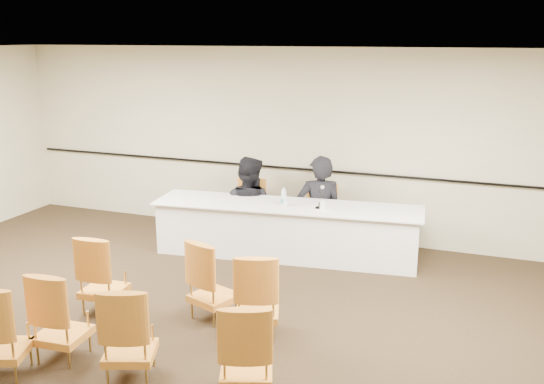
{
  "coord_description": "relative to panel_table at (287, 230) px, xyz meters",
  "views": [
    {
      "loc": [
        3.01,
        -5.04,
        3.17
      ],
      "look_at": [
        0.13,
        2.6,
        1.05
      ],
      "focal_mm": 40.0,
      "sensor_mm": 36.0,
      "label": 1
    }
  ],
  "objects": [
    {
      "name": "floor",
      "position": [
        -0.22,
        -2.96,
        -0.39
      ],
      "size": [
        10.0,
        10.0,
        0.0
      ],
      "primitive_type": "plane",
      "color": "black",
      "rests_on": "ground"
    },
    {
      "name": "ceiling",
      "position": [
        -0.22,
        -2.96,
        2.61
      ],
      "size": [
        10.0,
        10.0,
        0.0
      ],
      "primitive_type": "plane",
      "rotation": [
        3.14,
        0.0,
        0.0
      ],
      "color": "silver",
      "rests_on": "ground"
    },
    {
      "name": "wall_back",
      "position": [
        -0.22,
        1.04,
        1.11
      ],
      "size": [
        10.0,
        0.04,
        3.0
      ],
      "primitive_type": "cube",
      "color": "beige",
      "rests_on": "ground"
    },
    {
      "name": "wall_rail",
      "position": [
        -0.22,
        1.0,
        0.71
      ],
      "size": [
        9.8,
        0.04,
        0.03
      ],
      "primitive_type": "cube",
      "color": "black",
      "rests_on": "wall_back"
    },
    {
      "name": "panel_table",
      "position": [
        0.0,
        0.0,
        0.0
      ],
      "size": [
        3.98,
        1.33,
        0.78
      ],
      "primitive_type": null,
      "rotation": [
        0.0,
        0.0,
        0.11
      ],
      "color": "silver",
      "rests_on": "ground"
    },
    {
      "name": "panelist_main",
      "position": [
        0.32,
        0.61,
        0.07
      ],
      "size": [
        0.81,
        0.66,
        1.92
      ],
      "primitive_type": "imported",
      "rotation": [
        0.0,
        0.0,
        3.47
      ],
      "color": "black",
      "rests_on": "ground"
    },
    {
      "name": "panelist_main_chair",
      "position": [
        0.32,
        0.61,
        0.08
      ],
      "size": [
        0.55,
        0.55,
        0.95
      ],
      "primitive_type": null,
      "rotation": [
        0.0,
        0.0,
        0.11
      ],
      "color": "orange",
      "rests_on": "ground"
    },
    {
      "name": "panelist_second",
      "position": [
        -0.81,
        0.49,
        0.04
      ],
      "size": [
        0.95,
        0.77,
        1.84
      ],
      "primitive_type": "imported",
      "rotation": [
        0.0,
        0.0,
        3.05
      ],
      "color": "black",
      "rests_on": "ground"
    },
    {
      "name": "panelist_second_chair",
      "position": [
        -0.81,
        0.49,
        0.08
      ],
      "size": [
        0.55,
        0.55,
        0.95
      ],
      "primitive_type": null,
      "rotation": [
        0.0,
        0.0,
        0.11
      ],
      "color": "orange",
      "rests_on": "ground"
    },
    {
      "name": "papers",
      "position": [
        0.53,
        -0.04,
        0.39
      ],
      "size": [
        0.31,
        0.23,
        0.0
      ],
      "primitive_type": "cube",
      "rotation": [
        0.0,
        0.0,
        -0.03
      ],
      "color": "white",
      "rests_on": "panel_table"
    },
    {
      "name": "microphone",
      "position": [
        0.5,
        -0.03,
        0.55
      ],
      "size": [
        0.12,
        0.22,
        0.31
      ],
      "primitive_type": null,
      "rotation": [
        0.0,
        0.0,
        0.02
      ],
      "color": "black",
      "rests_on": "panel_table"
    },
    {
      "name": "water_bottle",
      "position": [
        -0.03,
        -0.04,
        0.52
      ],
      "size": [
        0.1,
        0.1,
        0.26
      ],
      "primitive_type": null,
      "rotation": [
        0.0,
        0.0,
        0.4
      ],
      "color": "teal",
      "rests_on": "panel_table"
    },
    {
      "name": "drinking_glass",
      "position": [
        0.01,
        -0.09,
        0.44
      ],
      "size": [
        0.07,
        0.07,
        0.1
      ],
      "primitive_type": "cylinder",
      "rotation": [
        0.0,
        0.0,
        -0.15
      ],
      "color": "white",
      "rests_on": "panel_table"
    },
    {
      "name": "coffee_cup",
      "position": [
        0.57,
        -0.09,
        0.46
      ],
      "size": [
        0.1,
        0.1,
        0.13
      ],
      "primitive_type": "cylinder",
      "rotation": [
        0.0,
        0.0,
        -0.31
      ],
      "color": "white",
      "rests_on": "panel_table"
    },
    {
      "name": "aud_chair_front_left",
      "position": [
        -1.4,
        -2.5,
        0.08
      ],
      "size": [
        0.53,
        0.53,
        0.95
      ],
      "primitive_type": null,
      "rotation": [
        0.0,
        0.0,
        0.06
      ],
      "color": "orange",
      "rests_on": "ground"
    },
    {
      "name": "aud_chair_front_mid",
      "position": [
        -0.11,
        -2.21,
        0.08
      ],
      "size": [
        0.64,
        0.64,
        0.95
      ],
      "primitive_type": null,
      "rotation": [
        0.0,
        0.0,
        -0.34
      ],
      "color": "orange",
      "rests_on": "ground"
    },
    {
      "name": "aud_chair_front_right",
      "position": [
        0.51,
        -2.4,
        0.08
      ],
      "size": [
        0.63,
        0.63,
        0.95
      ],
      "primitive_type": null,
      "rotation": [
        0.0,
        0.0,
        0.32
      ],
      "color": "orange",
      "rests_on": "ground"
    },
    {
      "name": "aud_chair_back_left",
      "position": [
        -1.13,
        -3.56,
        0.08
      ],
      "size": [
        0.54,
        0.54,
        0.95
      ],
      "primitive_type": null,
      "rotation": [
        0.0,
        0.0,
        0.07
      ],
      "color": "orange",
      "rests_on": "ground"
    },
    {
      "name": "aud_chair_back_mid",
      "position": [
        -0.3,
        -3.63,
        0.08
      ],
      "size": [
        0.64,
        0.64,
        0.95
      ],
      "primitive_type": null,
      "rotation": [
        0.0,
        0.0,
        0.36
      ],
      "color": "orange",
      "rests_on": "ground"
    },
    {
      "name": "aud_chair_back_right",
      "position": [
        0.86,
        -3.55,
        0.08
      ],
      "size": [
        0.64,
        0.64,
        0.95
      ],
      "primitive_type": null,
      "rotation": [
        0.0,
        0.0,
        0.36
      ],
      "color": "orange",
      "rests_on": "ground"
    },
    {
      "name": "aud_chair_extra",
      "position": [
        -1.46,
        -4.02,
        0.08
      ],
      "size": [
        0.64,
        0.64,
        0.95
      ],
      "primitive_type": null,
      "rotation": [
        0.0,
        0.0,
        0.36
      ],
      "color": "orange",
      "rests_on": "ground"
    }
  ]
}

